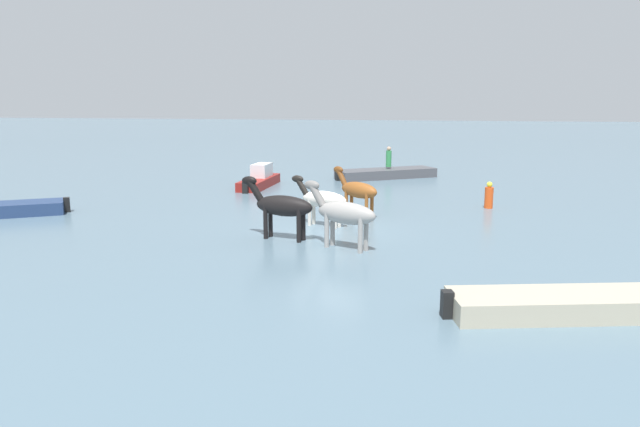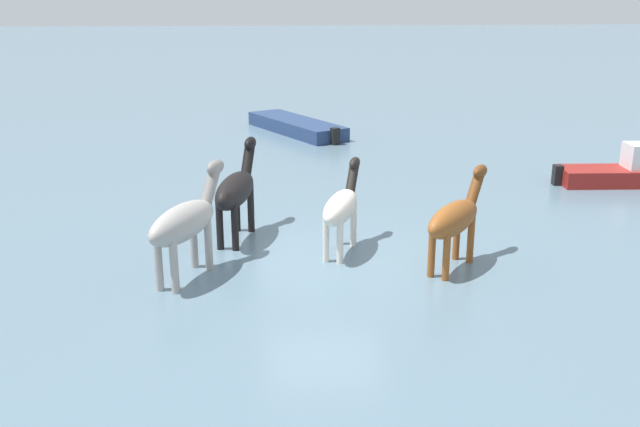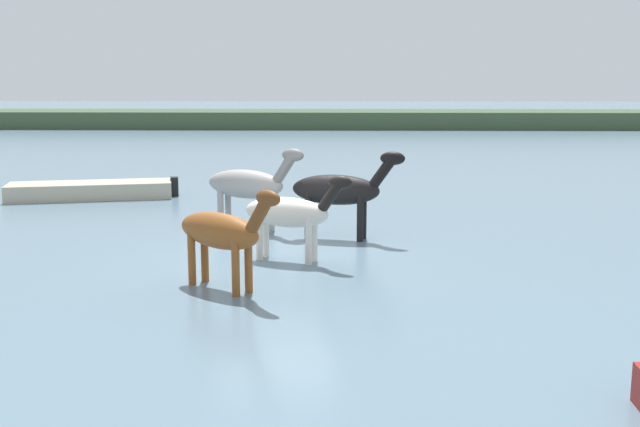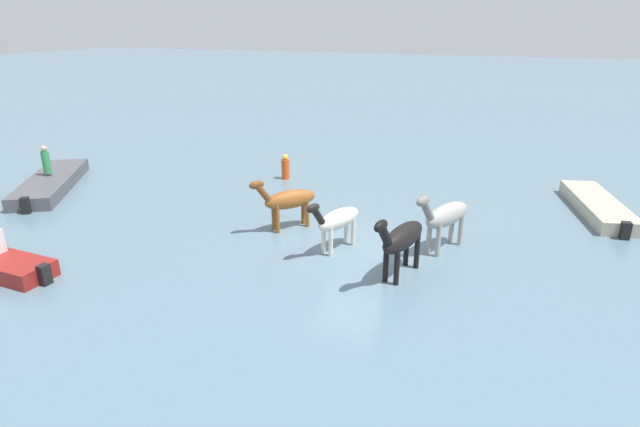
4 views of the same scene
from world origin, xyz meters
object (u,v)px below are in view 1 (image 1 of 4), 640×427
horse_gray_outer (357,190)px  boat_dinghy_port (259,181)px  boat_launch_far (386,175)px  buoy_channel_marker (489,196)px  horse_chestnut_trailing (322,199)px  horse_dark_mare (282,206)px  person_spotter_bow (389,158)px  horse_dun_straggler (344,213)px  boat_motor_center (560,308)px

horse_gray_outer → boat_dinghy_port: size_ratio=0.49×
boat_launch_far → buoy_channel_marker: size_ratio=5.20×
horse_chestnut_trailing → boat_launch_far: 13.48m
horse_dark_mare → buoy_channel_marker: (-7.43, -6.91, -0.62)m
horse_gray_outer → buoy_channel_marker: 5.97m
person_spotter_bow → boat_dinghy_port: bearing=35.9°
person_spotter_bow → buoy_channel_marker: person_spotter_bow is taller
horse_dark_mare → horse_dun_straggler: 2.36m
horse_dun_straggler → person_spotter_bow: 16.68m
horse_chestnut_trailing → boat_motor_center: bearing=150.7°
boat_launch_far → boat_motor_center: 21.94m
horse_gray_outer → horse_dark_mare: horse_dark_mare is taller
horse_dun_straggler → boat_motor_center: horse_dun_straggler is taller
horse_chestnut_trailing → boat_motor_center: 10.39m
boat_dinghy_port → horse_chestnut_trailing: bearing=-148.9°
boat_dinghy_port → person_spotter_bow: bearing=-51.7°
person_spotter_bow → boat_motor_center: bearing=103.0°
horse_dun_straggler → horse_chestnut_trailing: size_ratio=1.12×
horse_chestnut_trailing → buoy_channel_marker: 7.97m
horse_gray_outer → boat_launch_far: size_ratio=0.36×
boat_motor_center → buoy_channel_marker: 12.67m
buoy_channel_marker → boat_motor_center: bearing=90.9°
horse_gray_outer → horse_dark_mare: 4.81m
horse_dark_mare → boat_motor_center: (-7.62, 5.76, -0.96)m
boat_dinghy_port → boat_launch_far: bearing=-52.4°
horse_gray_outer → boat_dinghy_port: bearing=-9.9°
boat_launch_far → person_spotter_bow: (-0.15, -0.22, 0.99)m
horse_gray_outer → horse_chestnut_trailing: 2.38m
boat_motor_center → person_spotter_bow: (4.96, -21.56, 1.00)m
horse_chestnut_trailing → boat_motor_center: size_ratio=0.45×
horse_dark_mare → person_spotter_bow: (-2.66, -15.81, 0.04)m
horse_chestnut_trailing → person_spotter_bow: (-1.66, -13.59, 0.18)m
boat_dinghy_port → buoy_channel_marker: size_ratio=3.82×
horse_chestnut_trailing → boat_dinghy_port: horse_chestnut_trailing is taller
horse_dark_mare → horse_chestnut_trailing: horse_dark_mare is taller
boat_motor_center → boat_dinghy_port: 20.39m
horse_gray_outer → boat_launch_far: horse_gray_outer is taller
buoy_channel_marker → boat_launch_far: bearing=-60.5°
horse_dark_mare → boat_launch_far: (-2.51, -15.58, -0.94)m
boat_launch_far → horse_chestnut_trailing: bearing=-127.4°
boat_dinghy_port → boat_motor_center: bearing=-143.3°
boat_motor_center → boat_dinghy_port: boat_dinghy_port is taller
horse_gray_outer → buoy_channel_marker: size_ratio=1.86×
boat_dinghy_port → horse_dark_mare: bearing=-158.4°
horse_gray_outer → horse_dun_straggler: 5.21m
horse_gray_outer → horse_dun_straggler: size_ratio=0.83×
horse_dun_straggler → boat_launch_far: horse_dun_straggler is taller
boat_motor_center → buoy_channel_marker: (0.19, -12.66, 0.34)m
horse_dark_mare → boat_launch_far: 15.81m
horse_gray_outer → horse_dark_mare: size_ratio=0.80×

